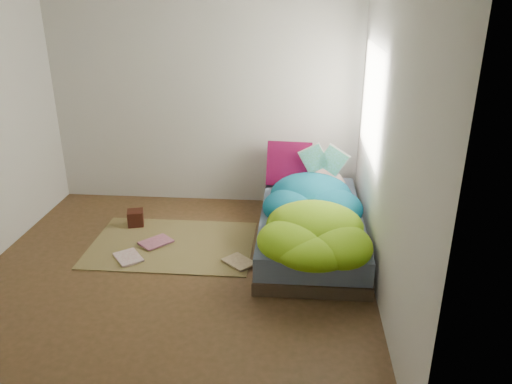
% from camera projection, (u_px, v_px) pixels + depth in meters
% --- Properties ---
extents(ground, '(3.50, 3.50, 0.00)m').
position_uv_depth(ground, '(174.00, 275.00, 4.46)').
color(ground, '#46351B').
rests_on(ground, ground).
extents(room_walls, '(3.54, 3.54, 2.62)m').
position_uv_depth(room_walls, '(163.00, 93.00, 3.85)').
color(room_walls, silver).
rests_on(room_walls, ground).
extents(bed, '(1.00, 2.00, 0.34)m').
position_uv_depth(bed, '(311.00, 227.00, 4.96)').
color(bed, '#382E1E').
rests_on(bed, ground).
extents(duvet, '(0.96, 1.84, 0.34)m').
position_uv_depth(duvet, '(312.00, 205.00, 4.63)').
color(duvet, '#06506A').
rests_on(duvet, bed).
extents(rug, '(1.60, 1.10, 0.01)m').
position_uv_depth(rug, '(172.00, 244.00, 4.97)').
color(rug, brown).
rests_on(rug, ground).
extents(pillow_floral, '(0.65, 0.51, 0.13)m').
position_uv_depth(pillow_floral, '(315.00, 181.00, 5.49)').
color(pillow_floral, beige).
rests_on(pillow_floral, bed).
extents(pillow_magenta, '(0.49, 0.19, 0.48)m').
position_uv_depth(pillow_magenta, '(289.00, 164.00, 5.49)').
color(pillow_magenta, '#45041B').
rests_on(pillow_magenta, bed).
extents(open_book, '(0.43, 0.17, 0.26)m').
position_uv_depth(open_book, '(324.00, 151.00, 5.18)').
color(open_book, green).
rests_on(open_book, duvet).
extents(wooden_box, '(0.20, 0.20, 0.16)m').
position_uv_depth(wooden_box, '(136.00, 218.00, 5.34)').
color(wooden_box, '#34180B').
rests_on(wooden_box, rug).
extents(floor_book_a, '(0.34, 0.36, 0.02)m').
position_uv_depth(floor_book_a, '(117.00, 261.00, 4.64)').
color(floor_book_a, silver).
rests_on(floor_book_a, rug).
extents(floor_book_b, '(0.37, 0.37, 0.03)m').
position_uv_depth(floor_book_b, '(150.00, 239.00, 5.04)').
color(floor_book_b, '#CE7796').
rests_on(floor_book_b, rug).
extents(floor_book_c, '(0.34, 0.34, 0.02)m').
position_uv_depth(floor_book_c, '(230.00, 266.00, 4.56)').
color(floor_book_c, '#C7B683').
rests_on(floor_book_c, rug).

